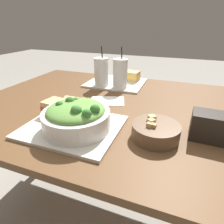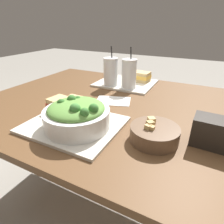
{
  "view_description": "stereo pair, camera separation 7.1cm",
  "coord_description": "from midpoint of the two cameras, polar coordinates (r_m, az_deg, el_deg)",
  "views": [
    {
      "loc": [
        0.36,
        -0.83,
        1.14
      ],
      "look_at": [
        0.14,
        -0.23,
        0.83
      ],
      "focal_mm": 30.0,
      "sensor_mm": 36.0,
      "label": 1
    },
    {
      "loc": [
        0.43,
        -0.8,
        1.14
      ],
      "look_at": [
        0.14,
        -0.23,
        0.83
      ],
      "focal_mm": 30.0,
      "sensor_mm": 36.0,
      "label": 2
    }
  ],
  "objects": [
    {
      "name": "tray_far",
      "position": [
        1.28,
        5.77,
        8.72
      ],
      "size": [
        0.37,
        0.31,
        0.01
      ],
      "color": "beige",
      "rests_on": "dining_table"
    },
    {
      "name": "soup_bowl",
      "position": [
        0.68,
        15.7,
        -6.3
      ],
      "size": [
        0.17,
        0.17,
        0.08
      ],
      "color": "brown",
      "rests_on": "dining_table"
    },
    {
      "name": "salad_bowl",
      "position": [
        0.72,
        -7.92,
        -0.84
      ],
      "size": [
        0.25,
        0.25,
        0.12
      ],
      "color": "white",
      "rests_on": "tray_near"
    },
    {
      "name": "ground_plane",
      "position": [
        1.45,
        0.68,
        -25.48
      ],
      "size": [
        12.0,
        12.0,
        0.0
      ],
      "primitive_type": "plane",
      "color": "gray"
    },
    {
      "name": "drink_cup_dark",
      "position": [
        1.19,
        1.33,
        11.85
      ],
      "size": [
        0.09,
        0.09,
        0.24
      ],
      "color": "silver",
      "rests_on": "tray_far"
    },
    {
      "name": "baguette_near",
      "position": [
        0.86,
        -7.3,
        2.6
      ],
      "size": [
        0.11,
        0.07,
        0.07
      ],
      "rotation": [
        0.0,
        0.0,
        1.55
      ],
      "color": "tan",
      "rests_on": "tray_near"
    },
    {
      "name": "sandwich_far",
      "position": [
        1.31,
        10.39,
        10.54
      ],
      "size": [
        0.12,
        0.1,
        0.06
      ],
      "rotation": [
        0.0,
        0.0,
        -0.12
      ],
      "color": "tan",
      "rests_on": "tray_far"
    },
    {
      "name": "chip_bag",
      "position": [
        0.73,
        31.78,
        -5.6
      ],
      "size": [
        0.16,
        0.09,
        0.1
      ],
      "rotation": [
        0.0,
        0.0,
        -0.04
      ],
      "color": "#28231E",
      "rests_on": "dining_table"
    },
    {
      "name": "sandwich_near",
      "position": [
        0.85,
        -12.78,
        1.86
      ],
      "size": [
        0.13,
        0.1,
        0.06
      ],
      "rotation": [
        0.0,
        0.0,
        -0.14
      ],
      "color": "tan",
      "rests_on": "tray_near"
    },
    {
      "name": "drink_cup_red",
      "position": [
        1.15,
        7.0,
        11.14
      ],
      "size": [
        0.09,
        0.09,
        0.24
      ],
      "color": "silver",
      "rests_on": "tray_far"
    },
    {
      "name": "dining_table",
      "position": [
        1.02,
        0.87,
        -1.67
      ],
      "size": [
        1.33,
        1.05,
        0.75
      ],
      "color": "brown",
      "rests_on": "ground_plane"
    },
    {
      "name": "tray_near",
      "position": [
        0.77,
        -8.89,
        -3.88
      ],
      "size": [
        0.37,
        0.31,
        0.01
      ],
      "color": "beige",
      "rests_on": "dining_table"
    },
    {
      "name": "napkin_folded",
      "position": [
        1.0,
        2.39,
        3.39
      ],
      "size": [
        0.21,
        0.17,
        0.0
      ],
      "color": "white",
      "rests_on": "dining_table"
    }
  ]
}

